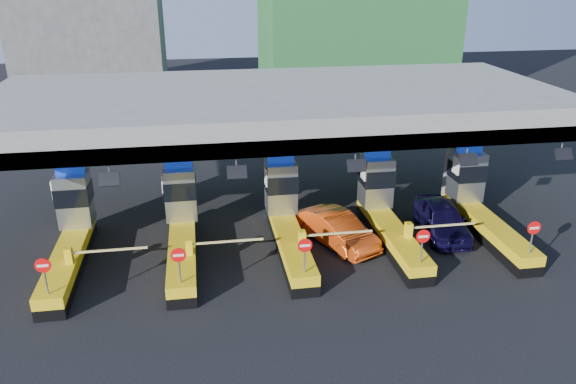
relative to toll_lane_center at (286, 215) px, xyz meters
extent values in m
plane|color=black|center=(0.00, -0.28, -1.40)|extent=(120.00, 120.00, 0.00)
cube|color=slate|center=(0.00, 2.72, 4.85)|extent=(28.00, 12.00, 1.50)
cube|color=#4C4C49|center=(0.00, -2.98, 4.45)|extent=(28.00, 0.60, 0.70)
cube|color=slate|center=(-10.00, 2.72, 1.35)|extent=(1.00, 1.00, 5.50)
cube|color=slate|center=(0.00, 2.72, 1.35)|extent=(1.00, 1.00, 5.50)
cube|color=slate|center=(10.00, 2.72, 1.35)|extent=(1.00, 1.00, 5.50)
cylinder|color=slate|center=(-7.50, -2.98, 3.85)|extent=(0.06, 0.06, 0.50)
cube|color=black|center=(-7.50, -3.18, 3.50)|extent=(0.80, 0.38, 0.54)
cylinder|color=slate|center=(-2.50, -2.98, 3.85)|extent=(0.06, 0.06, 0.50)
cube|color=black|center=(-2.50, -3.18, 3.50)|extent=(0.80, 0.38, 0.54)
cylinder|color=slate|center=(2.50, -2.98, 3.85)|extent=(0.06, 0.06, 0.50)
cube|color=black|center=(2.50, -3.18, 3.50)|extent=(0.80, 0.38, 0.54)
cylinder|color=slate|center=(7.50, -2.98, 3.85)|extent=(0.06, 0.06, 0.50)
cube|color=black|center=(7.50, -3.18, 3.50)|extent=(0.80, 0.38, 0.54)
cylinder|color=slate|center=(12.00, -2.98, 3.85)|extent=(0.06, 0.06, 0.50)
cube|color=black|center=(12.00, -3.18, 3.50)|extent=(0.80, 0.38, 0.54)
cube|color=black|center=(-10.00, -1.28, -1.15)|extent=(1.20, 8.00, 0.50)
cube|color=#E5B70C|center=(-10.00, -1.28, -0.65)|extent=(1.20, 8.00, 0.50)
cube|color=#9EA3A8|center=(-10.00, 1.52, 0.90)|extent=(1.50, 1.50, 2.60)
cube|color=black|center=(-10.00, 1.50, 1.20)|extent=(1.56, 1.56, 0.90)
cube|color=#0C2DBF|center=(-10.00, 1.52, 2.48)|extent=(1.30, 0.35, 0.55)
cube|color=white|center=(-10.80, 1.22, 1.60)|extent=(0.06, 0.70, 0.90)
cylinder|color=slate|center=(-10.00, -4.88, 0.25)|extent=(0.07, 0.07, 1.30)
cylinder|color=red|center=(-10.00, -4.91, 0.85)|extent=(0.60, 0.04, 0.60)
cube|color=white|center=(-10.00, -4.93, 0.85)|extent=(0.42, 0.02, 0.10)
cube|color=#E5B70C|center=(-9.65, -2.48, -0.05)|extent=(0.30, 0.35, 0.70)
cube|color=white|center=(-8.00, -2.48, 0.05)|extent=(3.20, 0.08, 0.08)
cube|color=black|center=(-5.00, -1.28, -1.15)|extent=(1.20, 8.00, 0.50)
cube|color=#E5B70C|center=(-5.00, -1.28, -0.65)|extent=(1.20, 8.00, 0.50)
cube|color=#9EA3A8|center=(-5.00, 1.52, 0.90)|extent=(1.50, 1.50, 2.60)
cube|color=black|center=(-5.00, 1.50, 1.20)|extent=(1.56, 1.56, 0.90)
cube|color=#0C2DBF|center=(-5.00, 1.52, 2.48)|extent=(1.30, 0.35, 0.55)
cube|color=white|center=(-5.80, 1.22, 1.60)|extent=(0.06, 0.70, 0.90)
cylinder|color=slate|center=(-5.00, -4.88, 0.25)|extent=(0.07, 0.07, 1.30)
cylinder|color=red|center=(-5.00, -4.91, 0.85)|extent=(0.60, 0.04, 0.60)
cube|color=white|center=(-5.00, -4.93, 0.85)|extent=(0.42, 0.02, 0.10)
cube|color=#E5B70C|center=(-4.65, -2.48, -0.05)|extent=(0.30, 0.35, 0.70)
cube|color=white|center=(-3.00, -2.48, 0.05)|extent=(3.20, 0.08, 0.08)
cube|color=black|center=(0.00, -1.28, -1.15)|extent=(1.20, 8.00, 0.50)
cube|color=#E5B70C|center=(0.00, -1.28, -0.65)|extent=(1.20, 8.00, 0.50)
cube|color=#9EA3A8|center=(0.00, 1.52, 0.90)|extent=(1.50, 1.50, 2.60)
cube|color=black|center=(0.00, 1.50, 1.20)|extent=(1.56, 1.56, 0.90)
cube|color=#0C2DBF|center=(0.00, 1.52, 2.48)|extent=(1.30, 0.35, 0.55)
cube|color=white|center=(-0.80, 1.22, 1.60)|extent=(0.06, 0.70, 0.90)
cylinder|color=slate|center=(0.00, -4.88, 0.25)|extent=(0.07, 0.07, 1.30)
cylinder|color=red|center=(0.00, -4.91, 0.85)|extent=(0.60, 0.04, 0.60)
cube|color=white|center=(0.00, -4.93, 0.85)|extent=(0.42, 0.02, 0.10)
cube|color=#E5B70C|center=(0.35, -2.48, -0.05)|extent=(0.30, 0.35, 0.70)
cube|color=white|center=(2.00, -2.48, 0.05)|extent=(3.20, 0.08, 0.08)
cube|color=black|center=(5.00, -1.28, -1.15)|extent=(1.20, 8.00, 0.50)
cube|color=#E5B70C|center=(5.00, -1.28, -0.65)|extent=(1.20, 8.00, 0.50)
cube|color=#9EA3A8|center=(5.00, 1.52, 0.90)|extent=(1.50, 1.50, 2.60)
cube|color=black|center=(5.00, 1.50, 1.20)|extent=(1.56, 1.56, 0.90)
cube|color=#0C2DBF|center=(5.00, 1.52, 2.48)|extent=(1.30, 0.35, 0.55)
cube|color=white|center=(4.20, 1.22, 1.60)|extent=(0.06, 0.70, 0.90)
cylinder|color=slate|center=(5.00, -4.88, 0.25)|extent=(0.07, 0.07, 1.30)
cylinder|color=red|center=(5.00, -4.91, 0.85)|extent=(0.60, 0.04, 0.60)
cube|color=white|center=(5.00, -4.93, 0.85)|extent=(0.42, 0.02, 0.10)
cube|color=#E5B70C|center=(5.35, -2.48, -0.05)|extent=(0.30, 0.35, 0.70)
cube|color=white|center=(7.00, -2.48, 0.05)|extent=(3.20, 0.08, 0.08)
cube|color=black|center=(10.00, -1.28, -1.15)|extent=(1.20, 8.00, 0.50)
cube|color=#E5B70C|center=(10.00, -1.28, -0.65)|extent=(1.20, 8.00, 0.50)
cube|color=#9EA3A8|center=(10.00, 1.52, 0.90)|extent=(1.50, 1.50, 2.60)
cube|color=black|center=(10.00, 1.50, 1.20)|extent=(1.56, 1.56, 0.90)
cube|color=#0C2DBF|center=(10.00, 1.52, 2.48)|extent=(1.30, 0.35, 0.55)
cube|color=white|center=(9.20, 1.22, 1.60)|extent=(0.06, 0.70, 0.90)
cylinder|color=slate|center=(10.00, -4.88, 0.25)|extent=(0.07, 0.07, 1.30)
cylinder|color=red|center=(10.00, -4.91, 0.85)|extent=(0.60, 0.04, 0.60)
cube|color=white|center=(10.00, -4.93, 0.85)|extent=(0.42, 0.02, 0.10)
cube|color=#E5B70C|center=(10.35, -2.48, -0.05)|extent=(0.30, 0.35, 0.70)
cube|color=white|center=(12.00, -2.48, 0.05)|extent=(3.20, 0.08, 0.08)
cube|color=#4C4C49|center=(-14.00, 35.72, 7.60)|extent=(14.00, 10.00, 18.00)
imported|color=black|center=(7.90, -0.52, -0.56)|extent=(2.48, 5.10, 1.68)
imported|color=#C5400F|center=(2.41, -0.76, -0.61)|extent=(3.54, 5.06, 1.58)
camera|label=1|loc=(-3.92, -24.57, 11.29)|focal=35.00mm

